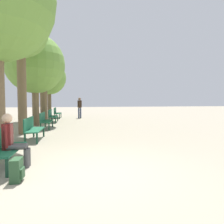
{
  "coord_description": "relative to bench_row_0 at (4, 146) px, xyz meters",
  "views": [
    {
      "loc": [
        -0.23,
        -4.56,
        1.58
      ],
      "look_at": [
        1.15,
        4.17,
        1.06
      ],
      "focal_mm": 35.0,
      "sensor_mm": 36.0,
      "label": 1
    }
  ],
  "objects": [
    {
      "name": "bench_row_2",
      "position": [
        0.0,
        6.59,
        0.0
      ],
      "size": [
        0.49,
        1.62,
        0.87
      ],
      "color": "#1E6042",
      "rests_on": "ground_plane"
    },
    {
      "name": "bench_row_4",
      "position": [
        0.0,
        13.17,
        0.0
      ],
      "size": [
        0.49,
        1.62,
        0.87
      ],
      "color": "#1E6042",
      "rests_on": "ground_plane"
    },
    {
      "name": "ground_plane",
      "position": [
        1.95,
        -0.8,
        -0.49
      ],
      "size": [
        80.0,
        80.0,
        0.0
      ],
      "primitive_type": "plane",
      "color": "gray"
    },
    {
      "name": "bench_row_0",
      "position": [
        0.0,
        0.0,
        0.0
      ],
      "size": [
        0.49,
        1.62,
        0.87
      ],
      "color": "#1E6042",
      "rests_on": "ground_plane"
    },
    {
      "name": "pedestrian_near",
      "position": [
        1.89,
        12.91,
        0.49
      ],
      "size": [
        0.35,
        0.24,
        1.71
      ],
      "color": "#384260",
      "rests_on": "ground_plane"
    },
    {
      "name": "bench_row_3",
      "position": [
        0.0,
        9.88,
        0.0
      ],
      "size": [
        0.49,
        1.62,
        0.87
      ],
      "color": "#1E6042",
      "rests_on": "ground_plane"
    },
    {
      "name": "backpack",
      "position": [
        0.55,
        -1.02,
        -0.28
      ],
      "size": [
        0.22,
        0.35,
        0.44
      ],
      "color": "#284C2D",
      "rests_on": "ground_plane"
    },
    {
      "name": "tree_row_2",
      "position": [
        -0.75,
        8.18,
        3.15
      ],
      "size": [
        3.48,
        3.48,
        5.4
      ],
      "color": "brown",
      "rests_on": "ground_plane"
    },
    {
      "name": "bench_row_1",
      "position": [
        0.0,
        3.29,
        0.0
      ],
      "size": [
        0.49,
        1.62,
        0.87
      ],
      "color": "#1E6042",
      "rests_on": "ground_plane"
    },
    {
      "name": "person_seated",
      "position": [
        0.24,
        -0.1,
        0.17
      ],
      "size": [
        0.59,
        0.34,
        1.25
      ],
      "color": "#4C4C4C",
      "rests_on": "ground_plane"
    },
    {
      "name": "tree_row_3",
      "position": [
        -0.75,
        11.35,
        3.39
      ],
      "size": [
        3.15,
        3.15,
        5.52
      ],
      "color": "brown",
      "rests_on": "ground_plane"
    },
    {
      "name": "tree_row_4",
      "position": [
        -0.75,
        14.69,
        2.95
      ],
      "size": [
        2.96,
        2.96,
        4.95
      ],
      "color": "brown",
      "rests_on": "ground_plane"
    },
    {
      "name": "tree_row_1",
      "position": [
        -0.75,
        4.99,
        4.01
      ],
      "size": [
        2.41,
        2.41,
        5.82
      ],
      "color": "brown",
      "rests_on": "ground_plane"
    }
  ]
}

